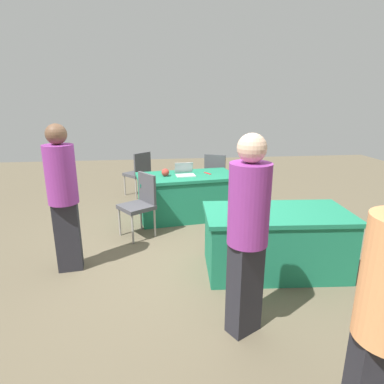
{
  "coord_description": "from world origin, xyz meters",
  "views": [
    {
      "loc": [
        0.4,
        3.8,
        2.03
      ],
      "look_at": [
        -0.06,
        -0.02,
        0.9
      ],
      "focal_mm": 30.26,
      "sensor_mm": 36.0,
      "label": 1
    }
  ],
  "objects_px": {
    "chair_tucked_right": "(216,174)",
    "yarn_ball": "(165,172)",
    "person_attendee_browsing": "(63,192)",
    "table_foreground": "(187,196)",
    "person_attendee_standing": "(248,228)",
    "laptop_silver": "(185,173)",
    "chair_aisle": "(246,185)",
    "chair_tucked_left": "(139,171)",
    "scissors_red": "(208,173)",
    "table_mid_left": "(275,241)",
    "chair_near_front": "(140,201)"
  },
  "relations": [
    {
      "from": "chair_tucked_right",
      "to": "yarn_ball",
      "type": "xyz_separation_m",
      "value": [
        1.05,
        0.93,
        0.27
      ]
    },
    {
      "from": "person_attendee_browsing",
      "to": "yarn_ball",
      "type": "height_order",
      "value": "person_attendee_browsing"
    },
    {
      "from": "table_foreground",
      "to": "person_attendee_browsing",
      "type": "height_order",
      "value": "person_attendee_browsing"
    },
    {
      "from": "person_attendee_standing",
      "to": "laptop_silver",
      "type": "relative_size",
      "value": 5.14
    },
    {
      "from": "laptop_silver",
      "to": "chair_aisle",
      "type": "bearing_deg",
      "value": 169.36
    },
    {
      "from": "chair_tucked_left",
      "to": "scissors_red",
      "type": "height_order",
      "value": "chair_tucked_left"
    },
    {
      "from": "laptop_silver",
      "to": "yarn_ball",
      "type": "height_order",
      "value": "laptop_silver"
    },
    {
      "from": "chair_tucked_left",
      "to": "person_attendee_browsing",
      "type": "bearing_deg",
      "value": -145.0
    },
    {
      "from": "table_mid_left",
      "to": "scissors_red",
      "type": "distance_m",
      "value": 2.12
    },
    {
      "from": "table_mid_left",
      "to": "person_attendee_standing",
      "type": "xyz_separation_m",
      "value": [
        0.66,
        1.0,
        0.62
      ]
    },
    {
      "from": "person_attendee_browsing",
      "to": "laptop_silver",
      "type": "relative_size",
      "value": 5.1
    },
    {
      "from": "person_attendee_standing",
      "to": "person_attendee_browsing",
      "type": "height_order",
      "value": "person_attendee_standing"
    },
    {
      "from": "table_mid_left",
      "to": "laptop_silver",
      "type": "distance_m",
      "value": 2.18
    },
    {
      "from": "chair_tucked_left",
      "to": "person_attendee_standing",
      "type": "distance_m",
      "value": 4.49
    },
    {
      "from": "chair_near_front",
      "to": "chair_tucked_right",
      "type": "height_order",
      "value": "chair_tucked_right"
    },
    {
      "from": "chair_near_front",
      "to": "chair_tucked_right",
      "type": "distance_m",
      "value": 2.17
    },
    {
      "from": "table_mid_left",
      "to": "person_attendee_standing",
      "type": "bearing_deg",
      "value": 56.56
    },
    {
      "from": "chair_near_front",
      "to": "person_attendee_browsing",
      "type": "distance_m",
      "value": 1.33
    },
    {
      "from": "scissors_red",
      "to": "chair_tucked_left",
      "type": "bearing_deg",
      "value": -163.53
    },
    {
      "from": "chair_tucked_left",
      "to": "laptop_silver",
      "type": "bearing_deg",
      "value": -100.25
    },
    {
      "from": "chair_aisle",
      "to": "yarn_ball",
      "type": "distance_m",
      "value": 1.4
    },
    {
      "from": "chair_near_front",
      "to": "person_attendee_browsing",
      "type": "xyz_separation_m",
      "value": [
        0.83,
        0.94,
        0.45
      ]
    },
    {
      "from": "chair_tucked_left",
      "to": "scissors_red",
      "type": "xyz_separation_m",
      "value": [
        -1.24,
        1.31,
        0.22
      ]
    },
    {
      "from": "chair_tucked_right",
      "to": "scissors_red",
      "type": "distance_m",
      "value": 0.91
    },
    {
      "from": "chair_tucked_right",
      "to": "chair_aisle",
      "type": "bearing_deg",
      "value": -47.12
    },
    {
      "from": "table_foreground",
      "to": "laptop_silver",
      "type": "relative_size",
      "value": 5.12
    },
    {
      "from": "person_attendee_standing",
      "to": "laptop_silver",
      "type": "xyz_separation_m",
      "value": [
        0.23,
        -2.95,
        -0.2
      ]
    },
    {
      "from": "chair_aisle",
      "to": "laptop_silver",
      "type": "bearing_deg",
      "value": -104.66
    },
    {
      "from": "chair_aisle",
      "to": "yarn_ball",
      "type": "xyz_separation_m",
      "value": [
        1.38,
        -0.06,
        0.25
      ]
    },
    {
      "from": "table_foreground",
      "to": "chair_aisle",
      "type": "xyz_separation_m",
      "value": [
        -1.02,
        0.1,
        0.19
      ]
    },
    {
      "from": "yarn_ball",
      "to": "scissors_red",
      "type": "bearing_deg",
      "value": -171.61
    },
    {
      "from": "table_foreground",
      "to": "chair_tucked_left",
      "type": "height_order",
      "value": "chair_tucked_left"
    },
    {
      "from": "chair_tucked_left",
      "to": "chair_tucked_right",
      "type": "xyz_separation_m",
      "value": [
        -1.56,
        0.48,
        0.02
      ]
    },
    {
      "from": "table_foreground",
      "to": "chair_aisle",
      "type": "distance_m",
      "value": 1.04
    },
    {
      "from": "table_mid_left",
      "to": "scissors_red",
      "type": "bearing_deg",
      "value": -76.46
    },
    {
      "from": "yarn_ball",
      "to": "scissors_red",
      "type": "relative_size",
      "value": 0.72
    },
    {
      "from": "chair_tucked_left",
      "to": "chair_tucked_right",
      "type": "height_order",
      "value": "chair_tucked_right"
    },
    {
      "from": "chair_tucked_left",
      "to": "laptop_silver",
      "type": "relative_size",
      "value": 2.73
    },
    {
      "from": "table_foreground",
      "to": "chair_near_front",
      "type": "bearing_deg",
      "value": 42.78
    },
    {
      "from": "laptop_silver",
      "to": "yarn_ball",
      "type": "xyz_separation_m",
      "value": [
        0.33,
        0.03,
        0.03
      ]
    },
    {
      "from": "table_mid_left",
      "to": "chair_aisle",
      "type": "xyz_separation_m",
      "value": [
        -0.15,
        -1.86,
        0.19
      ]
    },
    {
      "from": "table_foreground",
      "to": "chair_aisle",
      "type": "height_order",
      "value": "chair_aisle"
    },
    {
      "from": "table_mid_left",
      "to": "chair_aisle",
      "type": "height_order",
      "value": "chair_aisle"
    },
    {
      "from": "chair_aisle",
      "to": "person_attendee_standing",
      "type": "bearing_deg",
      "value": -25.76
    },
    {
      "from": "laptop_silver",
      "to": "yarn_ball",
      "type": "bearing_deg",
      "value": -0.86
    },
    {
      "from": "person_attendee_browsing",
      "to": "yarn_ball",
      "type": "xyz_separation_m",
      "value": [
        -1.24,
        -1.6,
        -0.17
      ]
    },
    {
      "from": "chair_near_front",
      "to": "laptop_silver",
      "type": "distance_m",
      "value": 1.05
    },
    {
      "from": "scissors_red",
      "to": "chair_near_front",
      "type": "bearing_deg",
      "value": -82.91
    },
    {
      "from": "chair_aisle",
      "to": "laptop_silver",
      "type": "height_order",
      "value": "chair_aisle"
    },
    {
      "from": "chair_aisle",
      "to": "laptop_silver",
      "type": "relative_size",
      "value": 2.83
    }
  ]
}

